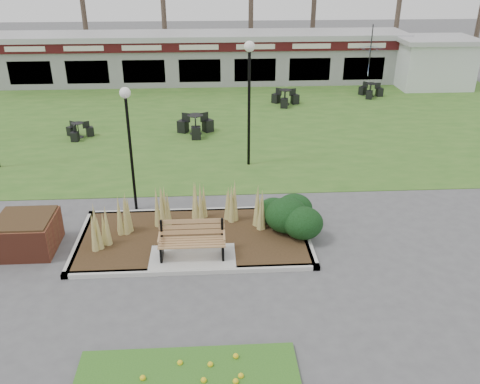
{
  "coord_description": "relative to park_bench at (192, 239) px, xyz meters",
  "views": [
    {
      "loc": [
        0.56,
        -10.99,
        7.26
      ],
      "look_at": [
        1.33,
        2.0,
        1.06
      ],
      "focal_mm": 38.0,
      "sensor_mm": 36.0,
      "label": 1
    }
  ],
  "objects": [
    {
      "name": "ground",
      "position": [
        0.0,
        -0.25,
        -0.59
      ],
      "size": [
        100.0,
        100.0,
        0.0
      ],
      "primitive_type": "plane",
      "color": "#515154",
      "rests_on": "ground"
    },
    {
      "name": "lawn",
      "position": [
        0.0,
        11.75,
        -0.58
      ],
      "size": [
        34.0,
        16.0,
        0.02
      ],
      "primitive_type": "cube",
      "color": "#33651F",
      "rests_on": "ground"
    },
    {
      "name": "planting_bed",
      "position": [
        1.27,
        1.1,
        -0.22
      ],
      "size": [
        6.75,
        3.4,
        1.27
      ],
      "color": "#372716",
      "rests_on": "ground"
    },
    {
      "name": "park_bench",
      "position": [
        0.0,
        0.0,
        0.0
      ],
      "size": [
        1.7,
        0.66,
        0.93
      ],
      "color": "#A07F48",
      "rests_on": "ground"
    },
    {
      "name": "brick_planter",
      "position": [
        -4.4,
        0.75,
        -0.11
      ],
      "size": [
        1.5,
        1.5,
        0.95
      ],
      "color": "brown",
      "rests_on": "ground"
    },
    {
      "name": "food_pavilion",
      "position": [
        0.0,
        19.71,
        0.89
      ],
      "size": [
        24.6,
        3.4,
        2.9
      ],
      "color": "#939496",
      "rests_on": "ground"
    },
    {
      "name": "service_hut",
      "position": [
        13.5,
        17.75,
        0.86
      ],
      "size": [
        4.4,
        3.4,
        2.83
      ],
      "color": "silver",
      "rests_on": "ground"
    },
    {
      "name": "lamp_post_near_left",
      "position": [
        -1.82,
        2.95,
        2.2
      ],
      "size": [
        0.32,
        0.32,
        3.82
      ],
      "color": "black",
      "rests_on": "ground"
    },
    {
      "name": "lamp_post_mid_right",
      "position": [
        1.93,
        6.33,
        2.7
      ],
      "size": [
        0.37,
        0.37,
        4.51
      ],
      "color": "black",
      "rests_on": "ground"
    },
    {
      "name": "bistro_set_a",
      "position": [
        -5.09,
        9.79,
        -0.35
      ],
      "size": [
        1.21,
        1.12,
        0.65
      ],
      "color": "black",
      "rests_on": "ground"
    },
    {
      "name": "bistro_set_b",
      "position": [
        4.43,
        14.33,
        -0.31
      ],
      "size": [
        1.45,
        1.41,
        0.79
      ],
      "color": "black",
      "rests_on": "ground"
    },
    {
      "name": "bistro_set_c",
      "position": [
        -0.11,
        9.93,
        -0.28
      ],
      "size": [
        1.63,
        1.45,
        0.86
      ],
      "color": "black",
      "rests_on": "ground"
    },
    {
      "name": "bistro_set_d",
      "position": [
        9.32,
        15.69,
        -0.33
      ],
      "size": [
        1.25,
        1.36,
        0.73
      ],
      "color": "black",
      "rests_on": "ground"
    },
    {
      "name": "patio_umbrella",
      "position": [
        9.73,
        17.75,
        0.97
      ],
      "size": [
        2.41,
        2.44,
        2.45
      ],
      "color": "black",
      "rests_on": "ground"
    }
  ]
}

